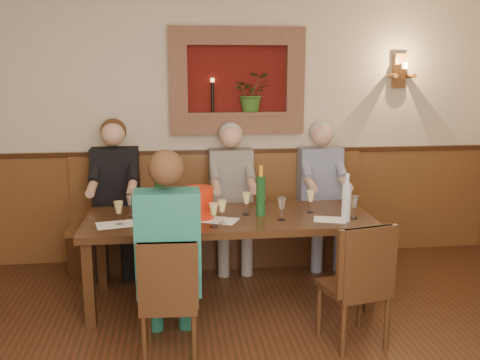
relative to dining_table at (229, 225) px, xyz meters
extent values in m
cube|color=beige|center=(0.00, 1.15, 0.72)|extent=(6.00, 0.04, 2.80)
cube|color=brown|center=(0.00, 1.13, -0.13)|extent=(6.00, 0.04, 1.10)
cube|color=#381E0F|center=(0.00, 1.13, 0.45)|extent=(6.02, 0.06, 0.05)
cube|color=#520F0B|center=(0.20, 1.13, 1.17)|extent=(1.00, 0.02, 0.70)
cube|color=brown|center=(0.20, 1.09, 1.61)|extent=(1.36, 0.12, 0.18)
cube|color=brown|center=(0.20, 1.09, 0.73)|extent=(1.36, 0.12, 0.18)
cube|color=brown|center=(-0.39, 1.09, 1.17)|extent=(0.18, 0.12, 0.70)
cube|color=brown|center=(0.79, 1.09, 1.17)|extent=(0.18, 0.12, 0.70)
cube|color=brown|center=(0.20, 1.09, 0.84)|extent=(1.00, 0.14, 0.04)
imported|color=#325C1F|center=(0.35, 1.09, 1.06)|extent=(0.35, 0.30, 0.39)
cylinder|color=black|center=(-0.05, 1.09, 1.01)|extent=(0.03, 0.03, 0.30)
cylinder|color=#FFBF59|center=(-0.05, 1.09, 1.18)|extent=(0.04, 0.04, 0.04)
cube|color=brown|center=(1.90, 1.10, 1.27)|extent=(0.12, 0.08, 0.35)
cylinder|color=brown|center=(1.80, 1.03, 1.22)|extent=(0.05, 0.18, 0.05)
cylinder|color=brown|center=(2.00, 1.03, 1.22)|extent=(0.05, 0.18, 0.05)
cylinder|color=#FFBF59|center=(1.90, 0.97, 1.32)|extent=(0.06, 0.06, 0.06)
cube|color=black|center=(0.00, 0.00, 0.04)|extent=(2.40, 0.90, 0.06)
cube|color=black|center=(-1.12, -0.37, -0.33)|extent=(0.08, 0.08, 0.69)
cube|color=black|center=(1.12, -0.37, -0.33)|extent=(0.08, 0.08, 0.69)
cube|color=black|center=(-1.12, 0.37, -0.33)|extent=(0.08, 0.08, 0.69)
cube|color=black|center=(1.12, 0.37, -0.33)|extent=(0.08, 0.08, 0.69)
cube|color=#381E0F|center=(0.00, 0.91, -0.48)|extent=(3.00, 0.40, 0.40)
cube|color=brown|center=(0.00, 0.91, -0.26)|extent=(3.00, 0.45, 0.06)
cube|color=brown|center=(0.00, 1.10, 0.10)|extent=(3.00, 0.06, 0.66)
cube|color=black|center=(-0.50, -0.86, -0.49)|extent=(0.39, 0.39, 0.37)
cube|color=black|center=(-0.50, -0.86, -0.28)|extent=(0.41, 0.41, 0.05)
cube|color=black|center=(-0.51, -1.03, -0.03)|extent=(0.39, 0.06, 0.46)
cube|color=black|center=(0.82, -0.84, -0.48)|extent=(0.47, 0.47, 0.39)
cube|color=black|center=(0.82, -0.84, -0.26)|extent=(0.49, 0.49, 0.05)
cube|color=black|center=(0.86, -1.02, 0.01)|extent=(0.41, 0.13, 0.49)
cube|color=black|center=(-1.03, 0.75, -0.45)|extent=(0.45, 0.47, 0.45)
cube|color=black|center=(-1.03, 0.93, 0.24)|extent=(0.45, 0.24, 0.59)
sphere|color=#D8A384|center=(-1.03, 0.89, 0.68)|extent=(0.23, 0.23, 0.23)
sphere|color=#4C2D19|center=(-1.03, 0.94, 0.70)|extent=(0.25, 0.25, 0.25)
cube|color=#4E4948|center=(0.11, 0.76, -0.45)|extent=(0.43, 0.45, 0.45)
cube|color=#4E4948|center=(0.11, 0.93, 0.22)|extent=(0.43, 0.23, 0.57)
sphere|color=#D8A384|center=(0.11, 0.89, 0.64)|extent=(0.22, 0.22, 0.22)
sphere|color=#B2B2B2|center=(0.11, 0.94, 0.66)|extent=(0.24, 0.24, 0.24)
cube|color=navy|center=(1.04, 0.76, -0.45)|extent=(0.43, 0.45, 0.45)
cube|color=navy|center=(1.04, 0.93, 0.22)|extent=(0.43, 0.23, 0.57)
sphere|color=#D8A384|center=(1.04, 0.89, 0.64)|extent=(0.22, 0.22, 0.22)
sphere|color=#B2B2B2|center=(1.04, 0.94, 0.66)|extent=(0.24, 0.24, 0.24)
cube|color=#185254|center=(-0.50, -0.69, -0.45)|extent=(0.43, 0.45, 0.45)
cube|color=#185254|center=(-0.50, -0.87, 0.22)|extent=(0.43, 0.23, 0.57)
sphere|color=#D8A384|center=(-0.50, -0.83, 0.64)|extent=(0.22, 0.22, 0.22)
sphere|color=#4C2D19|center=(-0.50, -0.88, 0.66)|extent=(0.24, 0.24, 0.24)
cylinder|color=red|center=(-0.25, -0.03, 0.21)|extent=(0.27, 0.27, 0.26)
cylinder|color=#19471E|center=(0.27, -0.01, 0.25)|extent=(0.10, 0.10, 0.34)
cylinder|color=orange|center=(0.27, -0.01, 0.46)|extent=(0.04, 0.04, 0.09)
cylinder|color=#19471E|center=(-0.58, 0.07, 0.24)|extent=(0.11, 0.11, 0.33)
cylinder|color=#19471E|center=(-0.58, 0.07, 0.45)|extent=(0.04, 0.04, 0.09)
cylinder|color=silver|center=(0.93, -0.26, 0.23)|extent=(0.08, 0.08, 0.31)
cylinder|color=silver|center=(0.93, -0.26, 0.43)|extent=(0.03, 0.03, 0.09)
cube|color=white|center=(-0.93, -0.14, 0.08)|extent=(0.34, 0.27, 0.00)
cube|color=white|center=(-0.09, -0.12, 0.08)|extent=(0.35, 0.31, 0.00)
cube|color=white|center=(0.81, -0.21, 0.08)|extent=(0.30, 0.25, 0.00)
cube|color=white|center=(-0.48, -0.28, 0.08)|extent=(0.27, 0.20, 0.00)
camera|label=1|loc=(-0.44, -4.33, 1.30)|focal=40.00mm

